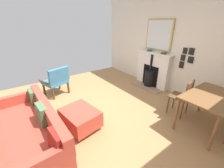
# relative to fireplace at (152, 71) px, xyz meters

# --- Properties ---
(ground_plane) EXTENTS (5.74, 5.60, 0.01)m
(ground_plane) POSITION_rel_fireplace_xyz_m (2.67, 0.28, -0.51)
(ground_plane) COLOR #A87A4C
(wall_left) EXTENTS (0.12, 5.60, 2.88)m
(wall_left) POSITION_rel_fireplace_xyz_m (-0.20, 0.28, 0.93)
(wall_left) COLOR silver
(wall_left) RESTS_ON ground
(fireplace) EXTENTS (0.57, 1.27, 1.14)m
(fireplace) POSITION_rel_fireplace_xyz_m (0.00, 0.00, 0.00)
(fireplace) COLOR #9E7A5B
(fireplace) RESTS_ON ground
(mirror_over_mantel) EXTENTS (0.04, 0.93, 0.91)m
(mirror_over_mantel) POSITION_rel_fireplace_xyz_m (-0.11, 0.00, 1.15)
(mirror_over_mantel) COLOR tan
(mantel_bowl_near) EXTENTS (0.16, 0.16, 0.04)m
(mantel_bowl_near) POSITION_rel_fireplace_xyz_m (-0.02, -0.22, 0.66)
(mantel_bowl_near) COLOR #334C56
(mantel_bowl_near) RESTS_ON fireplace
(mantel_bowl_far) EXTENTS (0.16, 0.16, 0.05)m
(mantel_bowl_far) POSITION_rel_fireplace_xyz_m (-0.02, 0.32, 0.66)
(mantel_bowl_far) COLOR #47382D
(mantel_bowl_far) RESTS_ON fireplace
(sofa) EXTENTS (0.89, 2.06, 0.74)m
(sofa) POSITION_rel_fireplace_xyz_m (3.69, 0.48, -0.18)
(sofa) COLOR #B2B2B7
(sofa) RESTS_ON ground
(ottoman) EXTENTS (0.69, 0.83, 0.41)m
(ottoman) POSITION_rel_fireplace_xyz_m (2.85, 0.56, -0.26)
(ottoman) COLOR #B2B2B7
(ottoman) RESTS_ON ground
(armchair_accent) EXTENTS (0.81, 0.74, 0.87)m
(armchair_accent) POSITION_rel_fireplace_xyz_m (2.78, -1.17, -0.02)
(armchair_accent) COLOR #4C3321
(armchair_accent) RESTS_ON ground
(dining_table) EXTENTS (1.18, 0.76, 0.76)m
(dining_table) POSITION_rel_fireplace_xyz_m (0.80, 2.05, 0.15)
(dining_table) COLOR brown
(dining_table) RESTS_ON ground
(dining_chair_near_fireplace) EXTENTS (0.45, 0.45, 0.88)m
(dining_chair_near_fireplace) POSITION_rel_fireplace_xyz_m (0.78, 1.53, 0.02)
(dining_chair_near_fireplace) COLOR brown
(dining_chair_near_fireplace) RESTS_ON ground
(photo_gallery_row) EXTENTS (0.02, 0.35, 0.58)m
(photo_gallery_row) POSITION_rel_fireplace_xyz_m (-0.13, 0.97, 0.64)
(photo_gallery_row) COLOR black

